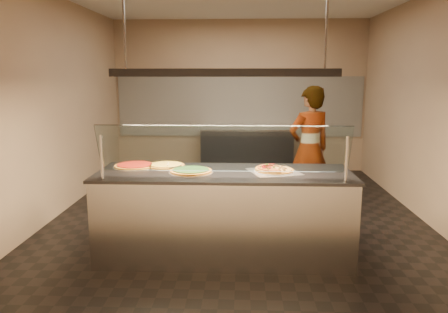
{
  "coord_description": "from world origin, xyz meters",
  "views": [
    {
      "loc": [
        0.06,
        -5.84,
        1.93
      ],
      "look_at": [
        -0.15,
        -1.0,
        1.02
      ],
      "focal_mm": 35.0,
      "sensor_mm": 36.0,
      "label": 1
    }
  ],
  "objects_px": {
    "perforated_tray": "(274,171)",
    "pizza_cheese": "(166,165)",
    "half_pizza_sausage": "(283,169)",
    "pizza_spinach": "(191,171)",
    "pizza_tomato": "(135,165)",
    "heat_lamp_housing": "(224,73)",
    "serving_counter": "(224,214)",
    "half_pizza_pepperoni": "(265,169)",
    "worker": "(309,149)",
    "pizza_spatula": "(171,165)",
    "prep_table": "(247,151)",
    "sneeze_guard": "(223,149)"
  },
  "relations": [
    {
      "from": "pizza_spinach",
      "to": "heat_lamp_housing",
      "type": "bearing_deg",
      "value": 7.89
    },
    {
      "from": "perforated_tray",
      "to": "pizza_cheese",
      "type": "xyz_separation_m",
      "value": [
        -1.17,
        0.22,
        0.01
      ]
    },
    {
      "from": "half_pizza_pepperoni",
      "to": "pizza_spinach",
      "type": "height_order",
      "value": "half_pizza_pepperoni"
    },
    {
      "from": "half_pizza_sausage",
      "to": "pizza_spinach",
      "type": "relative_size",
      "value": 0.94
    },
    {
      "from": "half_pizza_sausage",
      "to": "pizza_spinach",
      "type": "distance_m",
      "value": 0.96
    },
    {
      "from": "perforated_tray",
      "to": "pizza_cheese",
      "type": "distance_m",
      "value": 1.19
    },
    {
      "from": "serving_counter",
      "to": "half_pizza_pepperoni",
      "type": "bearing_deg",
      "value": 1.24
    },
    {
      "from": "half_pizza_sausage",
      "to": "worker",
      "type": "relative_size",
      "value": 0.24
    },
    {
      "from": "serving_counter",
      "to": "worker",
      "type": "distance_m",
      "value": 2.09
    },
    {
      "from": "serving_counter",
      "to": "prep_table",
      "type": "relative_size",
      "value": 1.49
    },
    {
      "from": "half_pizza_pepperoni",
      "to": "pizza_cheese",
      "type": "height_order",
      "value": "half_pizza_pepperoni"
    },
    {
      "from": "half_pizza_pepperoni",
      "to": "pizza_spatula",
      "type": "relative_size",
      "value": 1.87
    },
    {
      "from": "half_pizza_pepperoni",
      "to": "pizza_spatula",
      "type": "xyz_separation_m",
      "value": [
        -1.01,
        0.15,
        -0.01
      ]
    },
    {
      "from": "sneeze_guard",
      "to": "pizza_tomato",
      "type": "distance_m",
      "value": 1.18
    },
    {
      "from": "perforated_tray",
      "to": "pizza_spatula",
      "type": "height_order",
      "value": "pizza_spatula"
    },
    {
      "from": "serving_counter",
      "to": "half_pizza_sausage",
      "type": "height_order",
      "value": "half_pizza_sausage"
    },
    {
      "from": "sneeze_guard",
      "to": "perforated_tray",
      "type": "distance_m",
      "value": 0.69
    },
    {
      "from": "worker",
      "to": "heat_lamp_housing",
      "type": "distance_m",
      "value": 2.31
    },
    {
      "from": "perforated_tray",
      "to": "half_pizza_pepperoni",
      "type": "height_order",
      "value": "half_pizza_pepperoni"
    },
    {
      "from": "heat_lamp_housing",
      "to": "pizza_tomato",
      "type": "bearing_deg",
      "value": 168.11
    },
    {
      "from": "half_pizza_pepperoni",
      "to": "pizza_spinach",
      "type": "xyz_separation_m",
      "value": [
        -0.77,
        -0.06,
        -0.02
      ]
    },
    {
      "from": "half_pizza_sausage",
      "to": "pizza_spinach",
      "type": "height_order",
      "value": "half_pizza_sausage"
    },
    {
      "from": "serving_counter",
      "to": "pizza_cheese",
      "type": "bearing_deg",
      "value": 160.49
    },
    {
      "from": "serving_counter",
      "to": "heat_lamp_housing",
      "type": "bearing_deg",
      "value": 180.0
    },
    {
      "from": "pizza_cheese",
      "to": "worker",
      "type": "bearing_deg",
      "value": 39.42
    },
    {
      "from": "half_pizza_sausage",
      "to": "pizza_spinach",
      "type": "bearing_deg",
      "value": -176.63
    },
    {
      "from": "half_pizza_pepperoni",
      "to": "worker",
      "type": "xyz_separation_m",
      "value": [
        0.71,
        1.69,
        -0.07
      ]
    },
    {
      "from": "serving_counter",
      "to": "pizza_cheese",
      "type": "height_order",
      "value": "pizza_cheese"
    },
    {
      "from": "perforated_tray",
      "to": "pizza_spinach",
      "type": "distance_m",
      "value": 0.87
    },
    {
      "from": "sneeze_guard",
      "to": "pizza_spinach",
      "type": "distance_m",
      "value": 0.53
    },
    {
      "from": "pizza_tomato",
      "to": "heat_lamp_housing",
      "type": "height_order",
      "value": "heat_lamp_housing"
    },
    {
      "from": "half_pizza_sausage",
      "to": "heat_lamp_housing",
      "type": "distance_m",
      "value": 1.17
    },
    {
      "from": "sneeze_guard",
      "to": "pizza_cheese",
      "type": "xyz_separation_m",
      "value": [
        -0.65,
        0.57,
        -0.28
      ]
    },
    {
      "from": "half_pizza_pepperoni",
      "to": "pizza_tomato",
      "type": "xyz_separation_m",
      "value": [
        -1.43,
        0.2,
        -0.02
      ]
    },
    {
      "from": "half_pizza_pepperoni",
      "to": "pizza_spinach",
      "type": "bearing_deg",
      "value": -175.76
    },
    {
      "from": "half_pizza_pepperoni",
      "to": "worker",
      "type": "distance_m",
      "value": 1.84
    },
    {
      "from": "sneeze_guard",
      "to": "heat_lamp_housing",
      "type": "distance_m",
      "value": 0.8
    },
    {
      "from": "perforated_tray",
      "to": "pizza_spinach",
      "type": "height_order",
      "value": "pizza_spinach"
    },
    {
      "from": "serving_counter",
      "to": "pizza_cheese",
      "type": "distance_m",
      "value": 0.84
    },
    {
      "from": "pizza_tomato",
      "to": "prep_table",
      "type": "xyz_separation_m",
      "value": [
        1.28,
        3.72,
        -0.48
      ]
    },
    {
      "from": "half_pizza_sausage",
      "to": "pizza_tomato",
      "type": "relative_size",
      "value": 0.93
    },
    {
      "from": "half_pizza_sausage",
      "to": "prep_table",
      "type": "height_order",
      "value": "half_pizza_sausage"
    },
    {
      "from": "pizza_spatula",
      "to": "heat_lamp_housing",
      "type": "relative_size",
      "value": 0.1
    },
    {
      "from": "serving_counter",
      "to": "sneeze_guard",
      "type": "bearing_deg",
      "value": -90.0
    },
    {
      "from": "pizza_spinach",
      "to": "perforated_tray",
      "type": "bearing_deg",
      "value": 3.68
    },
    {
      "from": "sneeze_guard",
      "to": "half_pizza_pepperoni",
      "type": "bearing_deg",
      "value": 39.63
    },
    {
      "from": "half_pizza_pepperoni",
      "to": "pizza_cheese",
      "type": "xyz_separation_m",
      "value": [
        -1.08,
        0.22,
        -0.02
      ]
    },
    {
      "from": "pizza_spatula",
      "to": "pizza_spinach",
      "type": "bearing_deg",
      "value": -40.4
    },
    {
      "from": "pizza_cheese",
      "to": "serving_counter",
      "type": "bearing_deg",
      "value": -19.51
    },
    {
      "from": "perforated_tray",
      "to": "pizza_tomato",
      "type": "relative_size",
      "value": 1.28
    }
  ]
}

